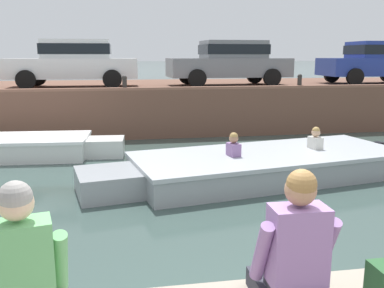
% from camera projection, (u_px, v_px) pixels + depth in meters
% --- Properties ---
extents(ground_plane, '(400.00, 400.00, 0.00)m').
position_uv_depth(ground_plane, '(181.00, 188.00, 8.36)').
color(ground_plane, '#384C47').
extents(far_quay_wall, '(60.00, 6.00, 1.52)m').
position_uv_depth(far_quay_wall, '(149.00, 104.00, 16.04)').
color(far_quay_wall, brown).
rests_on(far_quay_wall, ground).
extents(far_wall_coping, '(60.00, 0.24, 0.08)m').
position_uv_depth(far_wall_coping, '(156.00, 89.00, 13.10)').
color(far_wall_coping, brown).
rests_on(far_wall_coping, far_quay_wall).
extents(boat_moored_west_white, '(5.76, 1.98, 0.54)m').
position_uv_depth(boat_moored_west_white, '(1.00, 148.00, 10.79)').
color(boat_moored_west_white, white).
rests_on(boat_moored_west_white, ground).
extents(motorboat_passing, '(7.07, 3.30, 1.02)m').
position_uv_depth(motorboat_passing, '(258.00, 166.00, 9.00)').
color(motorboat_passing, '#93999E').
rests_on(motorboat_passing, ground).
extents(car_left_inner_white, '(4.24, 2.06, 1.54)m').
position_uv_depth(car_left_inner_white, '(74.00, 61.00, 14.10)').
color(car_left_inner_white, white).
rests_on(car_left_inner_white, far_quay_wall).
extents(car_centre_grey, '(4.26, 2.01, 1.54)m').
position_uv_depth(car_centre_grey, '(230.00, 61.00, 14.99)').
color(car_centre_grey, slate).
rests_on(car_centre_grey, far_quay_wall).
extents(car_right_inner_blue, '(3.87, 2.08, 1.54)m').
position_uv_depth(car_right_inner_blue, '(375.00, 61.00, 15.91)').
color(car_right_inner_blue, '#233893').
rests_on(car_right_inner_blue, far_quay_wall).
extents(mooring_bollard_mid, '(0.15, 0.15, 0.45)m').
position_uv_depth(mooring_bollard_mid, '(125.00, 82.00, 13.03)').
color(mooring_bollard_mid, '#2D2B28').
rests_on(mooring_bollard_mid, far_quay_wall).
extents(mooring_bollard_east, '(0.15, 0.15, 0.45)m').
position_uv_depth(mooring_bollard_east, '(300.00, 80.00, 13.97)').
color(mooring_bollard_east, '#2D2B28').
rests_on(mooring_bollard_east, far_quay_wall).
extents(person_seated_left, '(0.58, 0.59, 0.96)m').
position_uv_depth(person_seated_left, '(22.00, 275.00, 2.54)').
color(person_seated_left, '#282833').
rests_on(person_seated_left, near_quay).
extents(person_seated_right, '(0.53, 0.52, 0.96)m').
position_uv_depth(person_seated_right, '(294.00, 255.00, 2.78)').
color(person_seated_right, '#282833').
rests_on(person_seated_right, near_quay).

